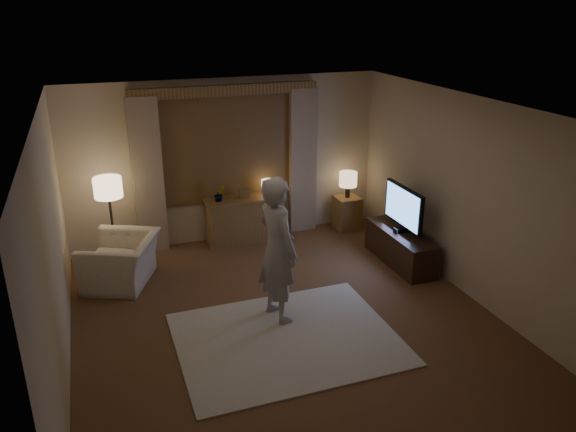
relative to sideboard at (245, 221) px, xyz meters
name	(u,v)px	position (x,y,z in m)	size (l,w,h in m)	color
room	(271,205)	(-0.20, -2.00, 0.98)	(5.04, 5.54, 2.64)	brown
rug	(287,339)	(-0.33, -2.92, -0.34)	(2.50, 2.00, 0.02)	beige
sideboard	(245,221)	(0.00, 0.00, 0.00)	(1.20, 0.40, 0.70)	brown
picture_frame	(244,195)	(0.00, 0.00, 0.45)	(0.16, 0.02, 0.20)	brown
plant	(219,194)	(-0.40, 0.00, 0.50)	(0.17, 0.13, 0.30)	#999999
table_lamp_sideboard	(268,186)	(0.40, 0.00, 0.55)	(0.22, 0.22, 0.30)	black
floor_lamp	(108,192)	(-2.04, -0.23, 0.79)	(0.40, 0.40, 1.36)	black
armchair	(121,261)	(-2.00, -0.83, -0.02)	(1.02, 0.89, 0.66)	beige
side_table	(347,213)	(1.79, -0.05, -0.07)	(0.40, 0.40, 0.56)	brown
table_lamp_side	(348,180)	(1.79, -0.05, 0.52)	(0.30, 0.30, 0.44)	black
tv_stand	(401,247)	(1.95, -1.57, -0.10)	(0.45, 1.40, 0.50)	black
tv	(404,208)	(1.95, -1.57, 0.53)	(0.23, 0.96, 0.69)	black
person	(277,249)	(-0.26, -2.42, 0.57)	(0.66, 0.43, 1.81)	#B3ACA5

